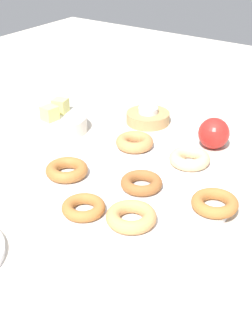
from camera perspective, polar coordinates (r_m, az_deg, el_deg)
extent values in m
plane|color=beige|center=(0.99, 1.43, -2.66)|extent=(2.40, 2.40, 0.00)
cylinder|color=silver|center=(0.98, 1.44, -2.34)|extent=(0.40, 0.40, 0.01)
torus|color=#AD6B33|center=(0.92, 10.72, -4.20)|extent=(0.12, 0.12, 0.02)
torus|color=tan|center=(0.86, 0.63, -5.93)|extent=(0.12, 0.12, 0.03)
torus|color=#995B2D|center=(0.96, 1.88, -1.81)|extent=(0.09, 0.09, 0.02)
torus|color=#C6844C|center=(1.12, 1.05, 3.16)|extent=(0.12, 0.12, 0.03)
torus|color=#EABC84|center=(1.06, 7.71, 1.14)|extent=(0.13, 0.13, 0.03)
torus|color=#AD6B33|center=(1.02, -7.19, -0.23)|extent=(0.11, 0.11, 0.03)
torus|color=#AD6B33|center=(0.89, -5.17, -4.79)|extent=(0.12, 0.12, 0.02)
cylinder|color=tan|center=(1.28, 2.68, 6.12)|extent=(0.12, 0.12, 0.03)
cylinder|color=silver|center=(1.28, 2.70, 7.04)|extent=(0.05, 0.05, 0.01)
cylinder|color=silver|center=(1.25, -8.27, 5.38)|extent=(0.15, 0.15, 0.04)
cube|color=#DBD67A|center=(1.22, -9.25, 6.57)|extent=(0.04, 0.04, 0.04)
cube|color=#DBD67A|center=(1.26, -7.97, 7.51)|extent=(0.04, 0.04, 0.04)
sphere|color=red|center=(1.16, 10.61, 4.16)|extent=(0.08, 0.08, 0.08)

